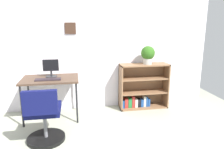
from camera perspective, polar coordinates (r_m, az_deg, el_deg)
name	(u,v)px	position (r m, az deg, el deg)	size (l,w,h in m)	color
wall_back	(72,46)	(3.97, -10.60, 7.42)	(5.20, 0.12, 2.36)	silver
desk	(50,82)	(3.68, -16.22, -1.86)	(0.92, 0.61, 0.71)	#4D382A
monitor	(51,68)	(3.72, -16.08, 1.56)	(0.26, 0.19, 0.30)	#262628
keyboard	(48,79)	(3.56, -16.82, -1.27)	(0.40, 0.14, 0.02)	#292025
office_chair	(44,119)	(3.04, -17.78, -11.28)	(0.52, 0.55, 0.81)	black
bookshelf_low	(142,88)	(4.13, 8.02, -3.51)	(0.92, 0.30, 0.85)	brown
potted_plant_on_shelf	(148,54)	(3.96, 9.62, 5.41)	(0.25, 0.25, 0.34)	#B7B2A8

